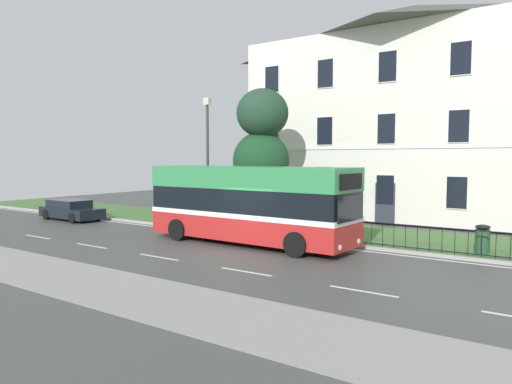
% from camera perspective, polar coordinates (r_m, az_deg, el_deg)
% --- Properties ---
extents(ground_plane, '(60.00, 56.00, 0.18)m').
position_cam_1_polar(ground_plane, '(18.96, -1.09, -7.15)').
color(ground_plane, '#444644').
extents(georgian_townhouse, '(18.82, 9.42, 12.93)m').
position_cam_1_polar(georgian_townhouse, '(31.32, 18.33, 9.27)').
color(georgian_townhouse, silver).
rests_on(georgian_townhouse, ground_plane).
extents(iron_verge_railing, '(17.41, 0.04, 0.97)m').
position_cam_1_polar(iron_verge_railing, '(20.66, 9.04, -4.47)').
color(iron_verge_railing, black).
rests_on(iron_verge_railing, ground_plane).
extents(evergreen_tree, '(3.68, 3.68, 8.07)m').
position_cam_1_polar(evergreen_tree, '(25.95, 0.56, 2.52)').
color(evergreen_tree, '#423328').
rests_on(evergreen_tree, ground_plane).
extents(single_decker_bus, '(9.52, 2.96, 3.33)m').
position_cam_1_polar(single_decker_bus, '(20.24, -0.81, -1.39)').
color(single_decker_bus, '#B12321').
rests_on(single_decker_bus, ground_plane).
extents(parked_hatchback_00, '(4.43, 1.97, 1.20)m').
position_cam_1_polar(parked_hatchback_00, '(30.33, -21.44, -2.03)').
color(parked_hatchback_00, black).
rests_on(parked_hatchback_00, ground_plane).
extents(street_lamp_post, '(0.36, 0.24, 6.68)m').
position_cam_1_polar(street_lamp_post, '(24.85, -5.87, 4.70)').
color(street_lamp_post, '#333338').
rests_on(street_lamp_post, ground_plane).
extents(litter_bin, '(0.53, 0.53, 1.09)m').
position_cam_1_polar(litter_bin, '(19.66, 25.67, -5.13)').
color(litter_bin, '#23472D').
rests_on(litter_bin, ground_plane).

